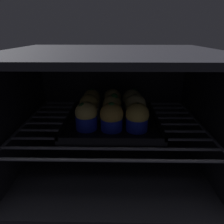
{
  "coord_description": "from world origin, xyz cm",
  "views": [
    {
      "loc": [
        0.95,
        -33.9,
        40.0
      ],
      "look_at": [
        0.0,
        21.99,
        17.51
      ],
      "focal_mm": 31.96,
      "sensor_mm": 36.0,
      "label": 1
    }
  ],
  "objects_px": {
    "muffin_row2_col1": "(113,101)",
    "muffin_row2_col2": "(132,101)",
    "baking_tray": "(112,120)",
    "muffin_row0_col0": "(86,116)",
    "muffin_row1_col1": "(111,108)",
    "muffin_row2_col0": "(92,101)",
    "muffin_row0_col2": "(137,117)",
    "muffin_row0_col1": "(112,117)",
    "muffin_row1_col0": "(89,107)",
    "muffin_row1_col2": "(135,107)"
  },
  "relations": [
    {
      "from": "muffin_row0_col0",
      "to": "muffin_row2_col0",
      "type": "distance_m",
      "value": 0.13
    },
    {
      "from": "muffin_row2_col0",
      "to": "muffin_row2_col2",
      "type": "height_order",
      "value": "same"
    },
    {
      "from": "muffin_row1_col0",
      "to": "baking_tray",
      "type": "bearing_deg",
      "value": 1.7
    },
    {
      "from": "muffin_row0_col2",
      "to": "muffin_row1_col0",
      "type": "bearing_deg",
      "value": 153.01
    },
    {
      "from": "muffin_row1_col2",
      "to": "muffin_row0_col2",
      "type": "bearing_deg",
      "value": -91.03
    },
    {
      "from": "muffin_row1_col1",
      "to": "muffin_row2_col2",
      "type": "height_order",
      "value": "muffin_row1_col1"
    },
    {
      "from": "baking_tray",
      "to": "muffin_row1_col0",
      "type": "relative_size",
      "value": 3.48
    },
    {
      "from": "muffin_row0_col2",
      "to": "muffin_row2_col1",
      "type": "bearing_deg",
      "value": 115.36
    },
    {
      "from": "muffin_row0_col1",
      "to": "muffin_row2_col0",
      "type": "relative_size",
      "value": 1.03
    },
    {
      "from": "muffin_row2_col1",
      "to": "muffin_row2_col2",
      "type": "bearing_deg",
      "value": -0.4
    },
    {
      "from": "muffin_row2_col0",
      "to": "muffin_row2_col2",
      "type": "relative_size",
      "value": 1.0
    },
    {
      "from": "muffin_row2_col0",
      "to": "muffin_row2_col2",
      "type": "bearing_deg",
      "value": -0.84
    },
    {
      "from": "muffin_row0_col1",
      "to": "muffin_row2_col2",
      "type": "bearing_deg",
      "value": 64.82
    },
    {
      "from": "muffin_row2_col1",
      "to": "muffin_row2_col2",
      "type": "height_order",
      "value": "same"
    },
    {
      "from": "muffin_row1_col1",
      "to": "muffin_row2_col0",
      "type": "relative_size",
      "value": 1.05
    },
    {
      "from": "muffin_row1_col1",
      "to": "muffin_row0_col1",
      "type": "bearing_deg",
      "value": -86.74
    },
    {
      "from": "muffin_row0_col0",
      "to": "muffin_row1_col1",
      "type": "relative_size",
      "value": 0.95
    },
    {
      "from": "muffin_row0_col2",
      "to": "muffin_row0_col1",
      "type": "bearing_deg",
      "value": 179.05
    },
    {
      "from": "muffin_row0_col0",
      "to": "muffin_row1_col0",
      "type": "bearing_deg",
      "value": 89.16
    },
    {
      "from": "muffin_row1_col2",
      "to": "muffin_row2_col1",
      "type": "height_order",
      "value": "muffin_row1_col2"
    },
    {
      "from": "muffin_row2_col0",
      "to": "muffin_row2_col1",
      "type": "height_order",
      "value": "same"
    },
    {
      "from": "muffin_row2_col0",
      "to": "muffin_row2_col2",
      "type": "distance_m",
      "value": 0.13
    },
    {
      "from": "muffin_row0_col2",
      "to": "muffin_row2_col2",
      "type": "height_order",
      "value": "same"
    },
    {
      "from": "muffin_row2_col2",
      "to": "baking_tray",
      "type": "bearing_deg",
      "value": -134.79
    },
    {
      "from": "muffin_row0_col2",
      "to": "muffin_row1_col2",
      "type": "distance_m",
      "value": 0.07
    },
    {
      "from": "muffin_row0_col1",
      "to": "baking_tray",
      "type": "bearing_deg",
      "value": 90.85
    },
    {
      "from": "muffin_row0_col1",
      "to": "muffin_row1_col1",
      "type": "xyz_separation_m",
      "value": [
        -0.0,
        0.07,
        -0.0
      ]
    },
    {
      "from": "muffin_row1_col1",
      "to": "muffin_row2_col0",
      "type": "distance_m",
      "value": 0.09
    },
    {
      "from": "muffin_row0_col0",
      "to": "muffin_row0_col1",
      "type": "distance_m",
      "value": 0.07
    },
    {
      "from": "muffin_row0_col0",
      "to": "muffin_row1_col0",
      "type": "xyz_separation_m",
      "value": [
        0.0,
        0.06,
        0.0
      ]
    },
    {
      "from": "baking_tray",
      "to": "muffin_row0_col1",
      "type": "distance_m",
      "value": 0.08
    },
    {
      "from": "baking_tray",
      "to": "muffin_row1_col2",
      "type": "xyz_separation_m",
      "value": [
        0.07,
        -0.0,
        0.04
      ]
    },
    {
      "from": "baking_tray",
      "to": "muffin_row1_col2",
      "type": "relative_size",
      "value": 3.47
    },
    {
      "from": "muffin_row0_col1",
      "to": "muffin_row2_col1",
      "type": "relative_size",
      "value": 1.04
    },
    {
      "from": "baking_tray",
      "to": "muffin_row2_col0",
      "type": "relative_size",
      "value": 3.56
    },
    {
      "from": "muffin_row0_col0",
      "to": "muffin_row0_col2",
      "type": "bearing_deg",
      "value": -2.19
    },
    {
      "from": "baking_tray",
      "to": "muffin_row0_col1",
      "type": "height_order",
      "value": "muffin_row0_col1"
    },
    {
      "from": "baking_tray",
      "to": "muffin_row1_col1",
      "type": "distance_m",
      "value": 0.04
    },
    {
      "from": "muffin_row1_col1",
      "to": "muffin_row2_col1",
      "type": "height_order",
      "value": "muffin_row1_col1"
    },
    {
      "from": "muffin_row0_col2",
      "to": "muffin_row0_col0",
      "type": "bearing_deg",
      "value": 177.81
    },
    {
      "from": "baking_tray",
      "to": "muffin_row1_col1",
      "type": "relative_size",
      "value": 3.37
    },
    {
      "from": "muffin_row0_col1",
      "to": "muffin_row2_col0",
      "type": "bearing_deg",
      "value": 116.53
    },
    {
      "from": "muffin_row0_col1",
      "to": "muffin_row1_col2",
      "type": "distance_m",
      "value": 0.1
    },
    {
      "from": "baking_tray",
      "to": "muffin_row0_col2",
      "type": "bearing_deg",
      "value": -46.25
    },
    {
      "from": "muffin_row0_col1",
      "to": "muffin_row1_col0",
      "type": "height_order",
      "value": "same"
    },
    {
      "from": "muffin_row2_col1",
      "to": "muffin_row2_col2",
      "type": "distance_m",
      "value": 0.06
    },
    {
      "from": "muffin_row0_col0",
      "to": "muffin_row1_col1",
      "type": "distance_m",
      "value": 0.09
    },
    {
      "from": "baking_tray",
      "to": "muffin_row2_col2",
      "type": "height_order",
      "value": "muffin_row2_col2"
    },
    {
      "from": "baking_tray",
      "to": "muffin_row2_col2",
      "type": "distance_m",
      "value": 0.1
    },
    {
      "from": "muffin_row0_col2",
      "to": "muffin_row2_col2",
      "type": "relative_size",
      "value": 1.0
    }
  ]
}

